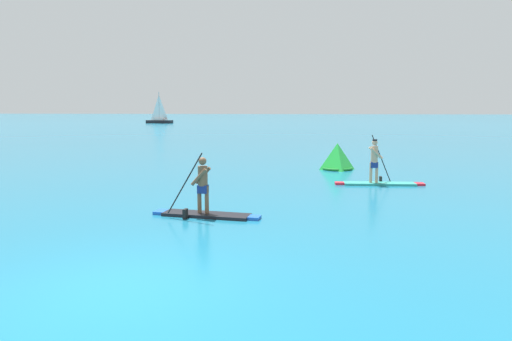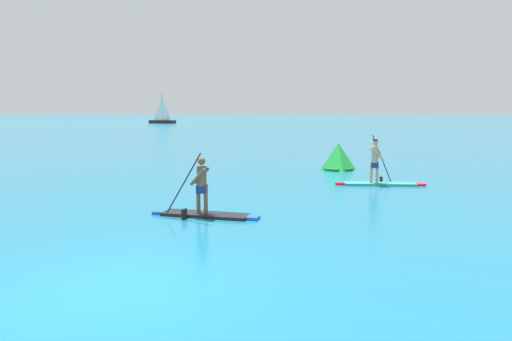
{
  "view_description": "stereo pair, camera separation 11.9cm",
  "coord_description": "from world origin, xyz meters",
  "px_view_note": "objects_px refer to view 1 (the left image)",
  "views": [
    {
      "loc": [
        3.12,
        -6.84,
        2.9
      ],
      "look_at": [
        0.94,
        9.42,
        0.69
      ],
      "focal_mm": 32.51,
      "sensor_mm": 36.0,
      "label": 1
    },
    {
      "loc": [
        3.24,
        -6.82,
        2.9
      ],
      "look_at": [
        0.94,
        9.42,
        0.69
      ],
      "focal_mm": 32.51,
      "sensor_mm": 36.0,
      "label": 2
    }
  ],
  "objects_px": {
    "paddleboarder_far_right": "(378,174)",
    "race_marker_buoy": "(337,158)",
    "paddleboarder_mid_center": "(204,202)",
    "sailboat_left_horizon": "(159,119)"
  },
  "relations": [
    {
      "from": "paddleboarder_far_right",
      "to": "race_marker_buoy",
      "type": "bearing_deg",
      "value": 103.48
    },
    {
      "from": "paddleboarder_mid_center",
      "to": "race_marker_buoy",
      "type": "relative_size",
      "value": 2.03
    },
    {
      "from": "paddleboarder_mid_center",
      "to": "paddleboarder_far_right",
      "type": "relative_size",
      "value": 0.89
    },
    {
      "from": "paddleboarder_far_right",
      "to": "sailboat_left_horizon",
      "type": "xyz_separation_m",
      "value": [
        -32.62,
        68.35,
        0.39
      ]
    },
    {
      "from": "race_marker_buoy",
      "to": "sailboat_left_horizon",
      "type": "height_order",
      "value": "sailboat_left_horizon"
    },
    {
      "from": "paddleboarder_far_right",
      "to": "sailboat_left_horizon",
      "type": "distance_m",
      "value": 75.74
    },
    {
      "from": "paddleboarder_mid_center",
      "to": "race_marker_buoy",
      "type": "distance_m",
      "value": 10.99
    },
    {
      "from": "paddleboarder_far_right",
      "to": "race_marker_buoy",
      "type": "height_order",
      "value": "paddleboarder_far_right"
    },
    {
      "from": "paddleboarder_mid_center",
      "to": "sailboat_left_horizon",
      "type": "xyz_separation_m",
      "value": [
        -27.32,
        74.33,
        0.41
      ]
    },
    {
      "from": "paddleboarder_far_right",
      "to": "race_marker_buoy",
      "type": "distance_m",
      "value": 4.49
    }
  ]
}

